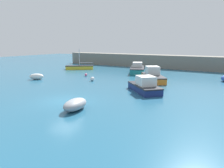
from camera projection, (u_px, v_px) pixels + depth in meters
name	position (u px, v px, depth m)	size (l,w,h in m)	color
ground_plane	(65.00, 102.00, 19.05)	(120.00, 120.00, 0.20)	#235B7A
harbor_breakwater	(167.00, 62.00, 43.04)	(46.23, 3.28, 2.56)	slate
fishing_dinghy_green	(37.00, 77.00, 29.92)	(2.08, 1.91, 0.82)	white
open_tender_yellow	(75.00, 104.00, 16.36)	(1.78, 2.82, 0.86)	gray
motorboat_with_cabin	(137.00, 69.00, 36.34)	(4.49, 6.57, 1.75)	teal
sailboat_short_mast	(80.00, 67.00, 41.19)	(5.07, 4.26, 3.83)	yellow
cabin_cruiser_white	(153.00, 76.00, 28.77)	(5.05, 6.17, 1.91)	orange
motorboat_grey_hull	(145.00, 86.00, 22.32)	(4.86, 4.81, 1.69)	navy
mooring_buoy_white	(92.00, 79.00, 28.84)	(0.54, 0.54, 0.54)	white
mooring_buoy_pink	(86.00, 75.00, 32.93)	(0.41, 0.41, 0.41)	#EA668C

